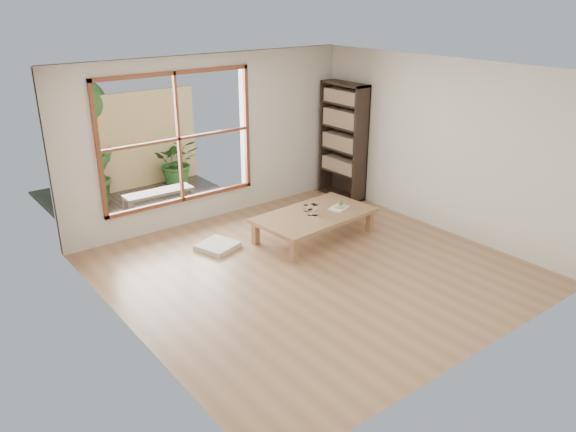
{
  "coord_description": "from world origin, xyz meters",
  "views": [
    {
      "loc": [
        -4.36,
        -5.13,
        3.46
      ],
      "look_at": [
        0.09,
        0.61,
        0.55
      ],
      "focal_mm": 35.0,
      "sensor_mm": 36.0,
      "label": 1
    }
  ],
  "objects_px": {
    "low_table": "(314,216)",
    "food_tray": "(339,207)",
    "bookshelf": "(343,141)",
    "garden_bench": "(159,194)"
  },
  "relations": [
    {
      "from": "low_table",
      "to": "food_tray",
      "type": "xyz_separation_m",
      "value": [
        0.45,
        -0.06,
        0.07
      ]
    },
    {
      "from": "bookshelf",
      "to": "garden_bench",
      "type": "bearing_deg",
      "value": 157.94
    },
    {
      "from": "bookshelf",
      "to": "food_tray",
      "type": "height_order",
      "value": "bookshelf"
    },
    {
      "from": "low_table",
      "to": "food_tray",
      "type": "bearing_deg",
      "value": -11.9
    },
    {
      "from": "food_tray",
      "to": "bookshelf",
      "type": "bearing_deg",
      "value": 27.09
    },
    {
      "from": "food_tray",
      "to": "garden_bench",
      "type": "bearing_deg",
      "value": 108.68
    },
    {
      "from": "bookshelf",
      "to": "garden_bench",
      "type": "relative_size",
      "value": 1.75
    },
    {
      "from": "low_table",
      "to": "garden_bench",
      "type": "distance_m",
      "value": 2.73
    },
    {
      "from": "low_table",
      "to": "bookshelf",
      "type": "relative_size",
      "value": 0.91
    },
    {
      "from": "food_tray",
      "to": "garden_bench",
      "type": "distance_m",
      "value": 3.03
    }
  ]
}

